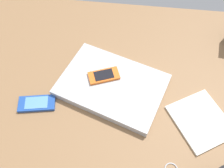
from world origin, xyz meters
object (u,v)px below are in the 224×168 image
(cell_phone_on_laptop, at_px, (104,76))
(cell_phone_on_desk, at_px, (37,103))
(notepad, at_px, (201,120))
(laptop_closed, at_px, (112,85))

(cell_phone_on_laptop, xyz_separation_m, cell_phone_on_desk, (-0.20, -0.12, -0.03))
(cell_phone_on_desk, bearing_deg, notepad, 0.24)
(laptop_closed, xyz_separation_m, notepad, (0.29, -0.09, -0.01))
(laptop_closed, distance_m, notepad, 0.31)
(cell_phone_on_laptop, distance_m, cell_phone_on_desk, 0.24)
(cell_phone_on_laptop, bearing_deg, notepad, -19.76)
(laptop_closed, xyz_separation_m, cell_phone_on_laptop, (-0.03, 0.02, 0.02))
(notepad, bearing_deg, laptop_closed, 131.09)
(laptop_closed, relative_size, notepad, 1.94)
(laptop_closed, relative_size, cell_phone_on_desk, 2.70)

